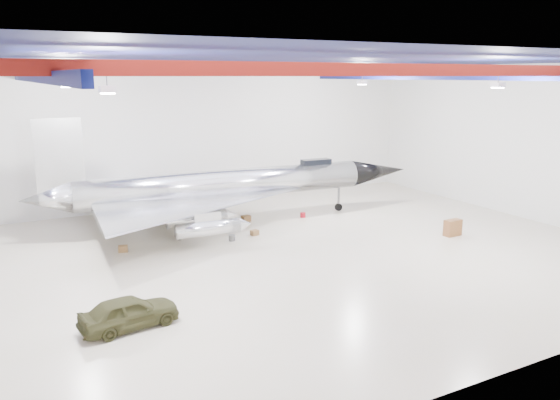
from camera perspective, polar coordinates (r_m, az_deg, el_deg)
floor at (r=31.65m, az=-0.30°, el=-5.88°), size 40.00×40.00×0.00m
wall_back at (r=44.08m, az=-9.41°, el=6.61°), size 40.00×0.00×40.00m
wall_right at (r=43.28m, az=24.02°, el=5.56°), size 0.00×30.00×30.00m
ceiling at (r=29.98m, az=-0.33°, el=14.45°), size 40.00×40.00×0.00m
ceiling_structure at (r=29.97m, az=-0.32°, el=13.16°), size 39.50×29.50×1.08m
jet_aircraft at (r=38.08m, az=-5.73°, el=1.22°), size 28.28×17.06×7.71m
jeep at (r=23.69m, az=-15.49°, el=-11.22°), size 4.21×2.13×1.38m
desk at (r=37.18m, az=17.60°, el=-2.78°), size 1.19×0.64×1.06m
crate_ply at (r=33.64m, az=-16.08°, el=-4.92°), size 0.63×0.55×0.38m
toolbox_red at (r=38.91m, az=-5.92°, el=-2.14°), size 0.50×0.45×0.29m
engine_drum at (r=34.60m, az=-5.05°, el=-3.96°), size 0.43×0.43×0.37m
parts_bin at (r=39.05m, az=-3.58°, el=-1.94°), size 0.67×0.58×0.42m
crate_small at (r=37.58m, az=-16.42°, el=-3.14°), size 0.46×0.39×0.29m
tool_chest at (r=40.12m, az=2.40°, el=-1.57°), size 0.52×0.52×0.36m
oil_barrel at (r=35.67m, az=-2.67°, el=-3.43°), size 0.56×0.49×0.34m
spares_box at (r=39.75m, az=-5.40°, el=-1.77°), size 0.46×0.46×0.34m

